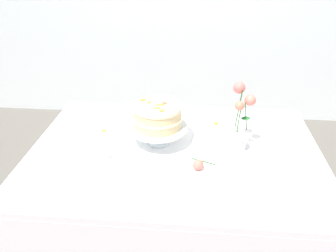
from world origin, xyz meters
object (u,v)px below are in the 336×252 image
object	(u,v)px
dining_table	(174,168)
teacup	(103,155)
flower_vase	(240,124)
fallen_rose	(198,165)
cake_stand	(158,129)
layer_cake	(158,115)

from	to	relation	value
dining_table	teacup	world-z (taller)	teacup
dining_table	flower_vase	xyz separation A→B (m)	(0.30, 0.06, 0.23)
fallen_rose	dining_table	bearing A→B (deg)	132.09
dining_table	fallen_rose	distance (m)	0.21
fallen_rose	cake_stand	bearing A→B (deg)	135.03
dining_table	flower_vase	size ratio (longest dim) A/B	4.21
layer_cake	flower_vase	xyz separation A→B (m)	(0.39, -0.01, -0.02)
teacup	cake_stand	bearing A→B (deg)	33.44
fallen_rose	layer_cake	bearing A→B (deg)	135.03
cake_stand	flower_vase	xyz separation A→B (m)	(0.39, -0.01, 0.05)
flower_vase	fallen_rose	world-z (taller)	flower_vase
flower_vase	teacup	world-z (taller)	flower_vase
flower_vase	cake_stand	bearing A→B (deg)	178.21
layer_cake	teacup	distance (m)	0.32
cake_stand	layer_cake	world-z (taller)	layer_cake
dining_table	teacup	size ratio (longest dim) A/B	11.06
dining_table	layer_cake	world-z (taller)	layer_cake
cake_stand	layer_cake	xyz separation A→B (m)	(-0.00, -0.00, 0.07)
layer_cake	flower_vase	bearing A→B (deg)	-1.79
cake_stand	flower_vase	size ratio (longest dim) A/B	0.87
cake_stand	fallen_rose	size ratio (longest dim) A/B	2.67
fallen_rose	teacup	bearing A→B (deg)	174.48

